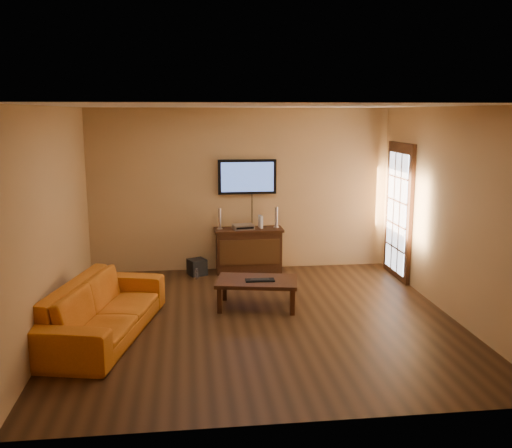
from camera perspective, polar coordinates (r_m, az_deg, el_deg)
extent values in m
plane|color=black|center=(7.44, 0.33, -9.55)|extent=(5.00, 5.00, 0.00)
plane|color=tan|center=(9.53, -1.57, 3.43)|extent=(5.00, 0.00, 5.00)
plane|color=tan|center=(7.21, -19.79, 0.26)|extent=(0.00, 5.00, 5.00)
plane|color=tan|center=(7.80, 18.89, 1.10)|extent=(0.00, 5.00, 5.00)
plane|color=white|center=(6.96, 0.35, 11.73)|extent=(5.00, 5.00, 0.00)
cube|color=black|center=(9.37, 14.08, 1.10)|extent=(0.06, 1.02, 2.22)
cube|color=white|center=(9.35, 13.88, 1.09)|extent=(0.01, 0.79, 1.89)
cube|color=black|center=(9.52, -0.75, -2.74)|extent=(1.07, 0.40, 0.69)
cube|color=black|center=(9.31, -0.61, -2.83)|extent=(0.98, 0.02, 0.42)
cube|color=black|center=(9.43, -0.75, -0.57)|extent=(1.13, 0.43, 0.04)
cube|color=black|center=(9.47, -0.88, 4.75)|extent=(0.97, 0.07, 0.57)
cube|color=#4260AC|center=(9.43, -0.86, 4.72)|extent=(0.87, 0.01, 0.49)
cube|color=black|center=(7.77, 0.10, -5.76)|extent=(1.19, 0.85, 0.05)
cube|color=black|center=(7.63, -3.70, -7.66)|extent=(0.06, 0.06, 0.34)
cube|color=black|center=(7.56, 3.64, -7.84)|extent=(0.06, 0.06, 0.34)
cube|color=black|center=(8.13, -3.18, -6.46)|extent=(0.06, 0.06, 0.34)
cube|color=black|center=(8.07, 3.69, -6.61)|extent=(0.06, 0.06, 0.34)
imported|color=#C36215|center=(7.04, -15.08, -7.37)|extent=(1.16, 2.35, 0.88)
cylinder|color=silver|center=(9.41, -3.65, -0.45)|extent=(0.09, 0.09, 0.01)
cylinder|color=silver|center=(9.38, -3.66, 0.58)|extent=(0.05, 0.05, 0.33)
cylinder|color=silver|center=(9.52, 2.04, -0.31)|extent=(0.09, 0.09, 0.01)
cylinder|color=silver|center=(9.49, 2.05, 0.72)|extent=(0.05, 0.05, 0.33)
cube|color=silver|center=(9.38, -1.29, -0.28)|extent=(0.37, 0.29, 0.08)
cube|color=white|center=(9.47, 0.46, 0.23)|extent=(0.07, 0.16, 0.21)
cube|color=black|center=(9.42, -5.92, -4.29)|extent=(0.35, 0.35, 0.26)
cylinder|color=white|center=(9.20, -5.96, -5.01)|extent=(0.06, 0.06, 0.16)
sphere|color=white|center=(9.17, -5.97, -4.50)|extent=(0.03, 0.03, 0.03)
cube|color=black|center=(7.71, 0.39, -5.63)|extent=(0.39, 0.15, 0.02)
cube|color=black|center=(7.71, 0.39, -5.55)|extent=(0.26, 0.11, 0.01)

